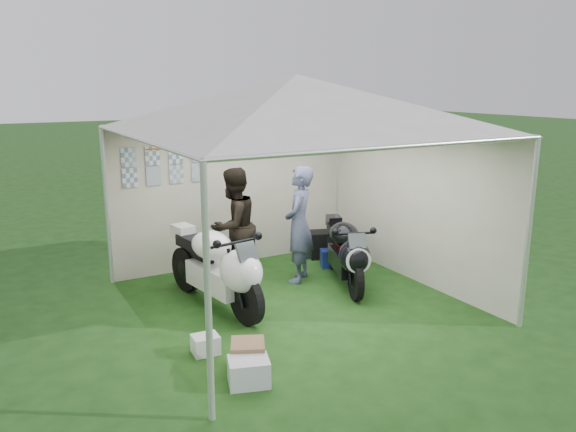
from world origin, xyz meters
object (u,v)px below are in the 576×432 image
motorcycle_white (219,266)px  crate_1 (248,356)px  canopy_tent (295,109)px  paddock_stand (333,258)px  crate_2 (206,344)px  equipment_box (323,244)px  crate_0 (249,372)px  person_blue_jacket (299,224)px  motorcycle_black (346,251)px  person_dark_jacket (234,226)px

motorcycle_white → crate_1: size_ratio=6.18×
canopy_tent → motorcycle_white: (-0.98, 0.27, -1.99)m
canopy_tent → paddock_stand: size_ratio=14.79×
paddock_stand → crate_1: 3.53m
canopy_tent → crate_2: size_ratio=20.01×
paddock_stand → crate_1: (-2.62, -2.37, 0.01)m
equipment_box → crate_2: size_ratio=1.59×
canopy_tent → crate_0: canopy_tent is taller
canopy_tent → person_blue_jacket: size_ratio=3.26×
crate_2 → canopy_tent: bearing=27.5°
canopy_tent → person_blue_jacket: 1.90m
person_blue_jacket → equipment_box: bearing=173.8°
crate_2 → crate_0: bearing=-80.4°
motorcycle_black → crate_2: motorcycle_black is taller
motorcycle_black → crate_1: 2.81m
motorcycle_white → paddock_stand: motorcycle_white is taller
motorcycle_white → crate_0: size_ratio=5.34×
motorcycle_black → person_dark_jacket: size_ratio=1.06×
equipment_box → crate_1: bearing=-133.7°
canopy_tent → equipment_box: (1.41, 1.50, -2.35)m
person_dark_jacket → person_blue_jacket: person_blue_jacket is taller
motorcycle_white → crate_1: bearing=-111.8°
canopy_tent → crate_1: canopy_tent is taller
person_dark_jacket → person_blue_jacket: size_ratio=0.99×
motorcycle_black → equipment_box: bearing=92.3°
equipment_box → crate_2: bearing=-142.2°
person_dark_jacket → crate_0: (-1.06, -2.76, -0.73)m
canopy_tent → crate_2: (-1.60, -0.83, -2.47)m
person_blue_jacket → equipment_box: (0.94, 0.80, -0.64)m
paddock_stand → equipment_box: equipment_box is taller
canopy_tent → crate_1: bearing=-134.2°
crate_1 → motorcycle_white: bearing=77.6°
motorcycle_black → crate_1: motorcycle_black is taller
motorcycle_black → person_blue_jacket: (-0.49, 0.52, 0.34)m
canopy_tent → motorcycle_black: (0.96, 0.18, -2.05)m
paddock_stand → motorcycle_black: bearing=-111.0°
motorcycle_black → person_blue_jacket: size_ratio=1.05×
motorcycle_white → crate_2: 1.35m
paddock_stand → equipment_box: size_ratio=0.85×
person_dark_jacket → crate_2: bearing=34.6°
crate_1 → crate_0: bearing=-113.4°
motorcycle_white → crate_2: (-0.62, -1.10, -0.48)m
motorcycle_black → equipment_box: 1.43m
motorcycle_white → person_dark_jacket: person_dark_jacket is taller
person_blue_jacket → crate_1: (-1.82, -2.08, -0.71)m
paddock_stand → person_blue_jacket: (-0.80, -0.29, 0.72)m
paddock_stand → crate_1: bearing=-137.9°
crate_0 → crate_2: (-0.14, 0.82, -0.03)m
canopy_tent → crate_1: (-1.34, -1.38, -2.42)m
motorcycle_black → crate_1: size_ratio=5.30×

